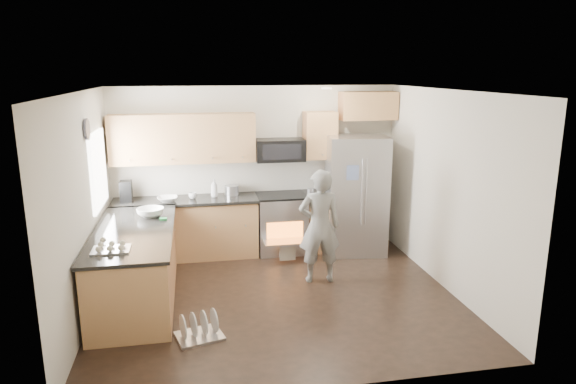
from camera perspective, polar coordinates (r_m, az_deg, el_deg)
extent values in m
plane|color=black|center=(6.73, -1.20, -11.55)|extent=(4.50, 4.50, 0.00)
cube|color=beige|center=(8.22, -3.55, 2.62)|extent=(4.50, 0.04, 2.60)
cube|color=beige|center=(4.42, 3.04, -7.06)|extent=(4.50, 0.04, 2.60)
cube|color=beige|center=(6.34, -21.77, -1.63)|extent=(0.04, 4.00, 2.60)
cube|color=beige|center=(7.01, 17.21, 0.12)|extent=(0.04, 4.00, 2.60)
cube|color=white|center=(6.10, -1.32, 11.16)|extent=(4.50, 4.00, 0.04)
cube|color=white|center=(7.24, -20.34, 2.32)|extent=(0.04, 1.00, 1.00)
cylinder|color=#FFECCC|center=(7.37, 4.31, 11.42)|extent=(0.14, 0.14, 0.02)
cylinder|color=#474754|center=(6.62, -21.44, 6.51)|extent=(0.03, 0.26, 0.26)
cube|color=#AA6D44|center=(8.08, -11.14, -4.13)|extent=(2.15, 0.60, 0.87)
cube|color=black|center=(7.95, -11.30, -0.92)|extent=(2.19, 0.64, 0.04)
cube|color=#AA6D44|center=(8.32, 3.66, -3.38)|extent=(0.50, 0.60, 0.87)
cube|color=black|center=(8.19, 3.72, -0.25)|extent=(0.54, 0.64, 0.04)
cube|color=#AA6D44|center=(7.92, -11.56, 5.84)|extent=(2.16, 0.33, 0.74)
cube|color=#AA6D44|center=(8.16, 3.57, 6.31)|extent=(0.50, 0.33, 0.74)
cube|color=#AA6D44|center=(8.34, 8.89, 9.44)|extent=(0.90, 0.33, 0.44)
imported|color=silver|center=(7.85, -13.25, -0.77)|extent=(0.30, 0.30, 0.07)
imported|color=silver|center=(7.98, -8.21, 0.45)|extent=(0.11, 0.11, 0.28)
imported|color=silver|center=(7.94, -10.55, -0.40)|extent=(0.12, 0.12, 0.09)
cylinder|color=#B7B7BC|center=(8.09, -6.28, 0.21)|extent=(0.22, 0.22, 0.15)
cube|color=black|center=(7.98, -17.55, 0.07)|extent=(0.17, 0.20, 0.31)
cylinder|color=#B7B7BC|center=(8.13, 2.53, 0.12)|extent=(0.11, 0.11, 0.09)
cube|color=#AA6D44|center=(6.76, -16.54, -8.02)|extent=(0.90, 2.30, 0.87)
cube|color=black|center=(6.60, -16.81, -4.22)|extent=(0.96, 2.36, 0.04)
imported|color=white|center=(7.11, -15.05, -2.19)|extent=(0.36, 0.36, 0.11)
cube|color=green|center=(6.91, -13.69, -2.94)|extent=(0.09, 0.06, 0.03)
cube|color=#B7B7BC|center=(5.92, -19.09, -5.79)|extent=(0.40, 0.31, 0.08)
cube|color=#B7B7BC|center=(8.17, -0.74, -3.57)|extent=(0.76, 0.62, 0.90)
cube|color=black|center=(8.05, -0.75, -0.40)|extent=(0.76, 0.60, 0.03)
cube|color=orange|center=(7.89, -0.34, -4.58)|extent=(0.56, 0.02, 0.34)
cube|color=#B7B7BC|center=(7.76, -0.12, -5.54)|extent=(0.70, 0.34, 0.03)
cube|color=white|center=(7.76, -0.05, -6.60)|extent=(0.24, 0.03, 0.28)
cube|color=black|center=(8.02, -0.91, 4.70)|extent=(0.76, 0.40, 0.34)
cube|color=#B7B7BC|center=(8.10, 7.57, -0.33)|extent=(0.99, 0.81, 1.86)
cylinder|color=#B7B7BC|center=(7.73, 8.22, -0.03)|extent=(0.02, 0.02, 1.01)
cylinder|color=#B7B7BC|center=(7.75, 8.65, -0.01)|extent=(0.02, 0.02, 1.01)
cube|color=pink|center=(7.86, 9.77, -1.38)|extent=(0.24, 0.04, 0.30)
cube|color=#8399D1|center=(7.62, 7.21, 2.14)|extent=(0.18, 0.03, 0.22)
imported|color=gray|center=(6.94, 3.52, -3.83)|extent=(0.59, 0.41, 1.56)
cube|color=#B7B7BC|center=(5.89, -9.82, -15.49)|extent=(0.57, 0.50, 0.03)
cylinder|color=silver|center=(5.78, -11.58, -14.47)|extent=(0.09, 0.26, 0.27)
cylinder|color=silver|center=(5.81, -10.44, -14.29)|extent=(0.09, 0.26, 0.27)
cylinder|color=silver|center=(5.83, -9.32, -14.10)|extent=(0.09, 0.26, 0.27)
cylinder|color=silver|center=(5.86, -8.20, -13.91)|extent=(0.09, 0.26, 0.27)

